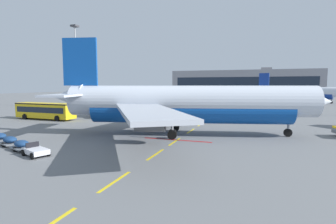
{
  "coord_description": "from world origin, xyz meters",
  "views": [
    {
      "loc": [
        26.67,
        -6.54,
        6.22
      ],
      "look_at": [
        15.67,
        25.57,
        2.81
      ],
      "focal_mm": 28.37,
      "sensor_mm": 36.0,
      "label": 1
    }
  ],
  "objects_px": {
    "airliner_foreground": "(185,104)",
    "apron_light_mast_near": "(76,56)",
    "apron_shuttle_bus": "(45,110)",
    "baggage_train": "(16,143)",
    "airliner_mid_left": "(296,93)",
    "fuel_service_truck": "(102,109)"
  },
  "relations": [
    {
      "from": "airliner_mid_left",
      "to": "apron_shuttle_bus",
      "type": "bearing_deg",
      "value": -125.72
    },
    {
      "from": "airliner_foreground",
      "to": "airliner_mid_left",
      "type": "height_order",
      "value": "airliner_foreground"
    },
    {
      "from": "apron_shuttle_bus",
      "to": "apron_light_mast_near",
      "type": "relative_size",
      "value": 0.53
    },
    {
      "from": "apron_shuttle_bus",
      "to": "baggage_train",
      "type": "relative_size",
      "value": 1.07
    },
    {
      "from": "airliner_mid_left",
      "to": "fuel_service_truck",
      "type": "relative_size",
      "value": 4.52
    },
    {
      "from": "airliner_mid_left",
      "to": "apron_shuttle_bus",
      "type": "distance_m",
      "value": 85.85
    },
    {
      "from": "airliner_foreground",
      "to": "apron_shuttle_bus",
      "type": "height_order",
      "value": "airliner_foreground"
    },
    {
      "from": "apron_light_mast_near",
      "to": "airliner_foreground",
      "type": "bearing_deg",
      "value": -37.99
    },
    {
      "from": "airliner_foreground",
      "to": "baggage_train",
      "type": "relative_size",
      "value": 3.05
    },
    {
      "from": "airliner_mid_left",
      "to": "baggage_train",
      "type": "bearing_deg",
      "value": -112.04
    },
    {
      "from": "fuel_service_truck",
      "to": "baggage_train",
      "type": "bearing_deg",
      "value": -75.98
    },
    {
      "from": "apron_shuttle_bus",
      "to": "baggage_train",
      "type": "xyz_separation_m",
      "value": [
        14.25,
        -18.88,
        -1.22
      ]
    },
    {
      "from": "airliner_foreground",
      "to": "apron_light_mast_near",
      "type": "distance_m",
      "value": 53.01
    },
    {
      "from": "baggage_train",
      "to": "apron_light_mast_near",
      "type": "xyz_separation_m",
      "value": [
        -26.83,
        44.23,
        13.95
      ]
    },
    {
      "from": "fuel_service_truck",
      "to": "baggage_train",
      "type": "xyz_separation_m",
      "value": [
        6.33,
        -25.35,
        -1.11
      ]
    },
    {
      "from": "apron_shuttle_bus",
      "to": "apron_light_mast_near",
      "type": "height_order",
      "value": "apron_light_mast_near"
    },
    {
      "from": "apron_shuttle_bus",
      "to": "baggage_train",
      "type": "height_order",
      "value": "apron_shuttle_bus"
    },
    {
      "from": "airliner_mid_left",
      "to": "apron_light_mast_near",
      "type": "xyz_separation_m",
      "value": [
        -62.68,
        -44.33,
        10.9
      ]
    },
    {
      "from": "airliner_mid_left",
      "to": "apron_light_mast_near",
      "type": "bearing_deg",
      "value": -144.73
    },
    {
      "from": "airliner_foreground",
      "to": "baggage_train",
      "type": "distance_m",
      "value": 19.0
    },
    {
      "from": "airliner_mid_left",
      "to": "baggage_train",
      "type": "xyz_separation_m",
      "value": [
        -35.86,
        -88.56,
        -3.05
      ]
    },
    {
      "from": "apron_light_mast_near",
      "to": "apron_shuttle_bus",
      "type": "bearing_deg",
      "value": -63.62
    }
  ]
}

